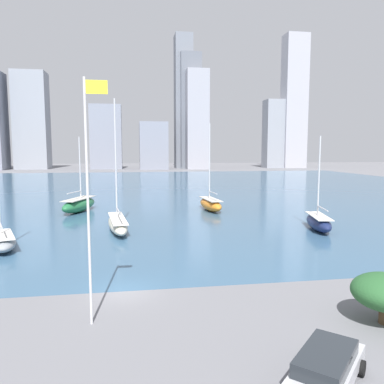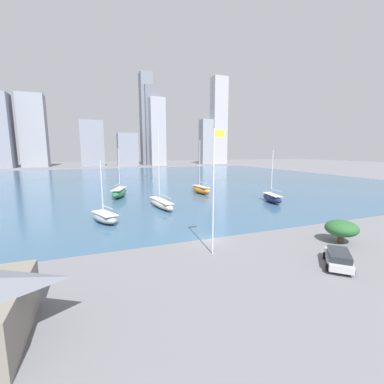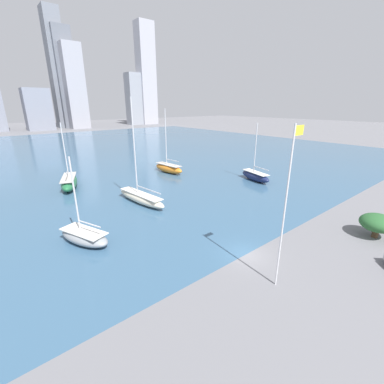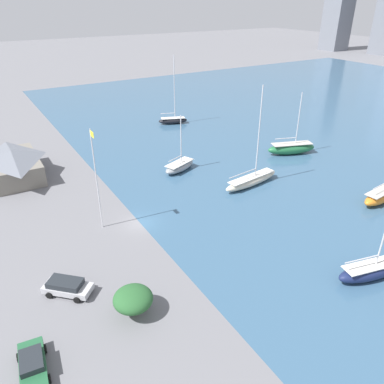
% 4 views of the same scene
% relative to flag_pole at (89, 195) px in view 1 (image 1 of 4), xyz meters
% --- Properties ---
extents(ground_plane, '(500.00, 500.00, 0.00)m').
position_rel_flag_pole_xyz_m(ground_plane, '(1.61, 4.54, -7.12)').
color(ground_plane, slate).
extents(harbor_water, '(180.00, 140.00, 0.00)m').
position_rel_flag_pole_xyz_m(harbor_water, '(1.61, 74.54, -7.12)').
color(harbor_water, '#385B7A').
rests_on(harbor_water, ground_plane).
extents(flag_pole, '(1.24, 0.14, 13.24)m').
position_rel_flag_pole_xyz_m(flag_pole, '(0.00, 0.00, 0.00)').
color(flag_pole, silver).
rests_on(flag_pole, ground_plane).
extents(distant_city_skyline, '(207.22, 24.17, 70.04)m').
position_rel_flag_pole_xyz_m(distant_city_skyline, '(-7.14, 174.37, 17.47)').
color(distant_city_skyline, slate).
rests_on(distant_city_skyline, ground_plane).
extents(sailboat_orange, '(3.15, 8.65, 13.69)m').
position_rel_flag_pole_xyz_m(sailboat_orange, '(14.34, 37.12, -6.08)').
color(sailboat_orange, orange).
rests_on(sailboat_orange, harbor_water).
extents(sailboat_cream, '(3.39, 11.04, 15.51)m').
position_rel_flag_pole_xyz_m(sailboat_cream, '(0.41, 24.24, -6.23)').
color(sailboat_cream, beige).
rests_on(sailboat_cream, harbor_water).
extents(sailboat_gray, '(4.83, 7.15, 9.56)m').
position_rel_flag_pole_xyz_m(sailboat_gray, '(-10.31, 17.27, -6.30)').
color(sailboat_gray, gray).
rests_on(sailboat_gray, harbor_water).
extents(sailboat_navy, '(3.80, 7.97, 11.18)m').
position_rel_flag_pole_xyz_m(sailboat_navy, '(24.13, 20.84, -6.16)').
color(sailboat_navy, '#19234C').
rests_on(sailboat_navy, harbor_water).
extents(sailboat_green, '(5.55, 9.59, 11.56)m').
position_rel_flag_pole_xyz_m(sailboat_green, '(-6.05, 39.10, -6.01)').
color(sailboat_green, '#236B3D').
rests_on(sailboat_green, harbor_water).
extents(parked_wagon_silver, '(4.79, 4.88, 1.56)m').
position_rel_flag_pole_xyz_m(parked_wagon_silver, '(9.92, -7.09, -6.27)').
color(parked_wagon_silver, '#B7B7BC').
rests_on(parked_wagon_silver, ground_plane).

